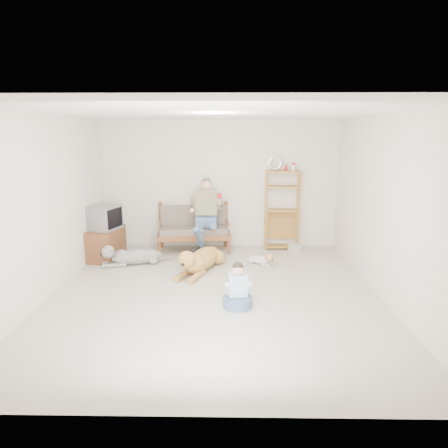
{
  "coord_description": "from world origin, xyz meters",
  "views": [
    {
      "loc": [
        0.23,
        -5.77,
        2.41
      ],
      "look_at": [
        0.12,
        1.0,
        0.88
      ],
      "focal_mm": 32.0,
      "sensor_mm": 36.0,
      "label": 1
    }
  ],
  "objects_px": {
    "loveseat": "(194,228)",
    "golden_retriever": "(200,260)",
    "etagere": "(282,209)",
    "tv_stand": "(106,243)"
  },
  "relations": [
    {
      "from": "loveseat",
      "to": "golden_retriever",
      "type": "distance_m",
      "value": 1.38
    },
    {
      "from": "loveseat",
      "to": "tv_stand",
      "type": "height_order",
      "value": "loveseat"
    },
    {
      "from": "etagere",
      "to": "loveseat",
      "type": "bearing_deg",
      "value": -174.47
    },
    {
      "from": "loveseat",
      "to": "etagere",
      "type": "height_order",
      "value": "etagere"
    },
    {
      "from": "tv_stand",
      "to": "golden_retriever",
      "type": "xyz_separation_m",
      "value": [
        1.91,
        -0.74,
        -0.09
      ]
    },
    {
      "from": "loveseat",
      "to": "etagere",
      "type": "distance_m",
      "value": 1.9
    },
    {
      "from": "golden_retriever",
      "to": "etagere",
      "type": "bearing_deg",
      "value": 63.53
    },
    {
      "from": "tv_stand",
      "to": "golden_retriever",
      "type": "relative_size",
      "value": 0.58
    },
    {
      "from": "loveseat",
      "to": "tv_stand",
      "type": "distance_m",
      "value": 1.81
    },
    {
      "from": "tv_stand",
      "to": "etagere",
      "type": "bearing_deg",
      "value": 17.24
    }
  ]
}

